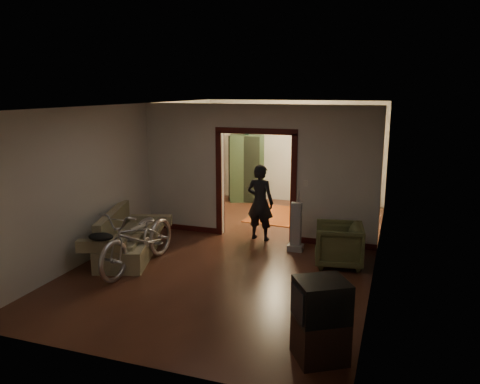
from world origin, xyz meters
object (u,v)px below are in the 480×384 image
at_px(bicycle, 139,238).
at_px(desk, 330,195).
at_px(sofa, 129,235).
at_px(locker, 247,168).
at_px(person, 260,202).
at_px(armchair, 339,245).

relative_size(bicycle, desk, 2.03).
bearing_deg(sofa, locker, 64.46).
bearing_deg(locker, person, -85.64).
xyz_separation_m(sofa, desk, (3.01, 4.87, -0.04)).
bearing_deg(desk, bicycle, -104.38).
bearing_deg(bicycle, locker, 91.82).
relative_size(person, locker, 0.85).
bearing_deg(armchair, sofa, -86.05).
bearing_deg(person, locker, -59.88).
bearing_deg(bicycle, sofa, 143.56).
height_order(bicycle, locker, locker).
distance_m(sofa, desk, 5.73).
distance_m(armchair, locker, 5.21).
height_order(sofa, armchair, sofa).
relative_size(sofa, desk, 1.80).
xyz_separation_m(sofa, bicycle, (0.46, -0.39, 0.12)).
relative_size(locker, desk, 1.81).
distance_m(sofa, locker, 5.10).
distance_m(bicycle, person, 2.72).
height_order(armchair, locker, locker).
distance_m(person, desk, 3.24).
bearing_deg(person, armchair, 158.80).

